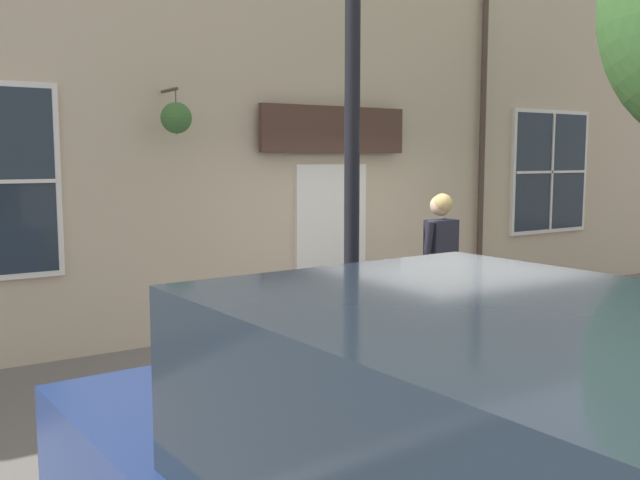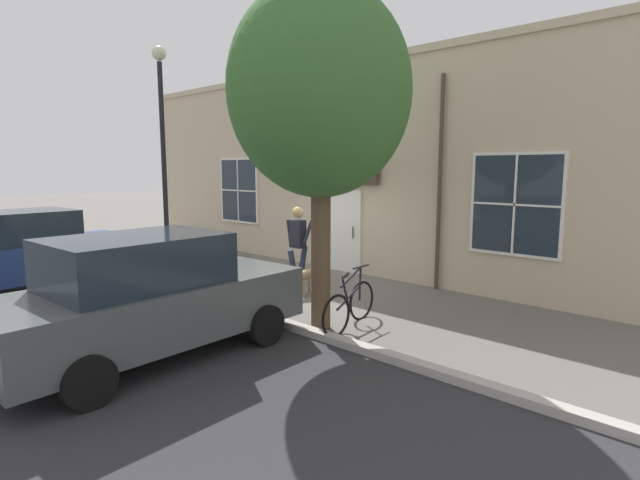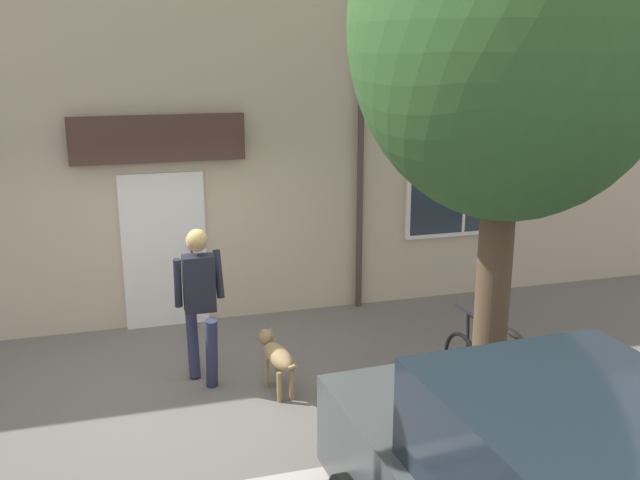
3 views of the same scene
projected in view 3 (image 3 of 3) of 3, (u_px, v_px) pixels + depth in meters
name	position (u px, v px, depth m)	size (l,w,h in m)	color
ground_plane	(192.00, 395.00, 7.77)	(90.00, 90.00, 0.00)	#66605B
storefront_facade	(161.00, 130.00, 9.25)	(0.95, 18.00, 5.28)	#C6B293
pedestrian_walking	(199.00, 291.00, 7.80)	(0.74, 0.55, 1.80)	#282D47
dog_on_leash	(276.00, 355.00, 7.77)	(1.04, 0.33, 0.63)	#997A51
street_tree_by_curb	(513.00, 33.00, 6.04)	(3.05, 2.75, 5.54)	brown
leaning_bicycle	(496.00, 378.00, 7.34)	(1.70, 0.37, 1.01)	black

